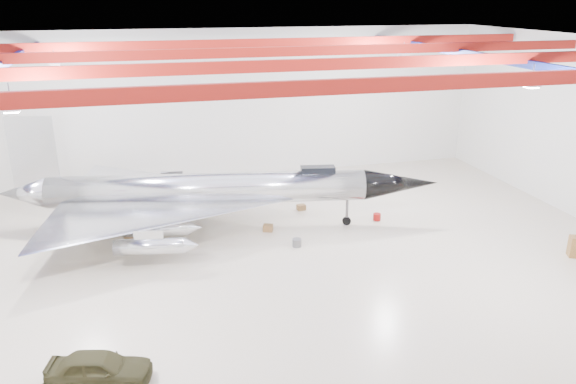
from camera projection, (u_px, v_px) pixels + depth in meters
name	position (u px, v px, depth m)	size (l,w,h in m)	color
floor	(269.00, 259.00, 29.63)	(40.00, 40.00, 0.00)	beige
wall_back	(222.00, 105.00, 41.48)	(40.00, 40.00, 0.00)	silver
ceiling	(266.00, 45.00, 25.99)	(40.00, 40.00, 0.00)	#0A0F38
ceiling_structure	(266.00, 60.00, 26.21)	(39.50, 29.50, 1.08)	maroon
jet_aircraft	(208.00, 193.00, 32.71)	(25.46, 17.01, 6.98)	silver
jeep	(99.00, 369.00, 19.95)	(1.49, 3.70, 1.26)	#322F19
crate_ply	(129.00, 237.00, 31.95)	(0.55, 0.44, 0.38)	olive
toolbox_red	(225.00, 205.00, 36.92)	(0.41, 0.33, 0.29)	maroon
engine_drum	(297.00, 243.00, 31.08)	(0.50, 0.50, 0.45)	#59595B
parts_bin	(301.00, 207.00, 36.40)	(0.52, 0.41, 0.36)	olive
crate_small	(89.00, 217.00, 35.04)	(0.35, 0.28, 0.24)	#59595B
tool_chest	(377.00, 217.00, 34.75)	(0.47, 0.47, 0.42)	maroon
oil_barrel	(268.00, 228.00, 33.13)	(0.56, 0.45, 0.39)	olive
spares_box	(305.00, 192.00, 39.22)	(0.45, 0.45, 0.41)	#59595B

